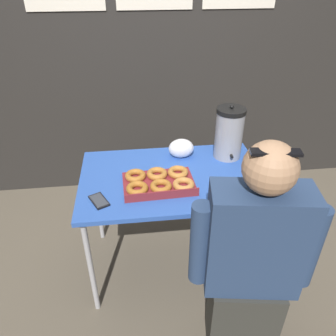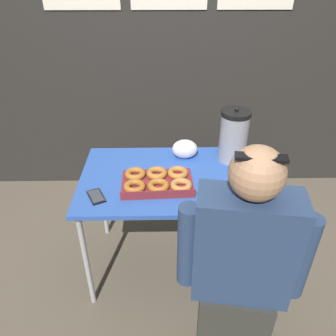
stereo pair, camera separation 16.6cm
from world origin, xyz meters
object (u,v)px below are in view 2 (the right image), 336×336
(cell_phone, at_px, (96,196))
(coffee_urn, at_px, (234,136))
(person_seated, at_px, (240,272))
(donut_box, at_px, (157,181))

(cell_phone, bearing_deg, coffee_urn, -0.59)
(coffee_urn, relative_size, person_seated, 0.28)
(cell_phone, xyz_separation_m, person_seated, (0.73, -0.42, -0.14))
(cell_phone, relative_size, person_seated, 0.12)
(donut_box, height_order, person_seated, person_seated)
(donut_box, height_order, coffee_urn, coffee_urn)
(person_seated, bearing_deg, donut_box, -44.84)
(coffee_urn, relative_size, cell_phone, 2.36)
(person_seated, bearing_deg, coffee_urn, -87.54)
(cell_phone, bearing_deg, donut_box, -7.61)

